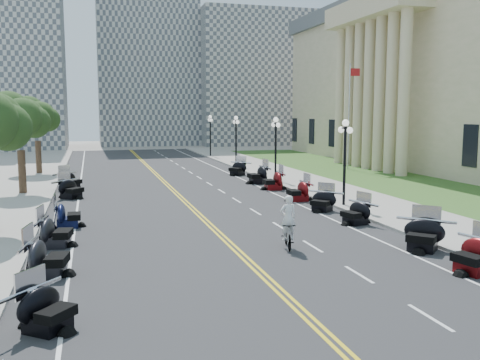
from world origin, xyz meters
TOP-DOWN VIEW (x-y plane):
  - ground at (0.00, 0.00)m, footprint 160.00×160.00m
  - road at (0.00, 10.00)m, footprint 16.00×90.00m
  - centerline_yellow_a at (-0.12, 10.00)m, footprint 0.12×90.00m
  - centerline_yellow_b at (0.12, 10.00)m, footprint 0.12×90.00m
  - edge_line_north at (6.40, 10.00)m, footprint 0.12×90.00m
  - edge_line_south at (-6.40, 10.00)m, footprint 0.12×90.00m
  - lane_dash_3 at (3.20, -12.00)m, footprint 0.12×2.00m
  - lane_dash_4 at (3.20, -8.00)m, footprint 0.12×2.00m
  - lane_dash_5 at (3.20, -4.00)m, footprint 0.12×2.00m
  - lane_dash_6 at (3.20, 0.00)m, footprint 0.12×2.00m
  - lane_dash_7 at (3.20, 4.00)m, footprint 0.12×2.00m
  - lane_dash_8 at (3.20, 8.00)m, footprint 0.12×2.00m
  - lane_dash_9 at (3.20, 12.00)m, footprint 0.12×2.00m
  - lane_dash_10 at (3.20, 16.00)m, footprint 0.12×2.00m
  - lane_dash_11 at (3.20, 20.00)m, footprint 0.12×2.00m
  - lane_dash_12 at (3.20, 24.00)m, footprint 0.12×2.00m
  - lane_dash_13 at (3.20, 28.00)m, footprint 0.12×2.00m
  - lane_dash_14 at (3.20, 32.00)m, footprint 0.12×2.00m
  - lane_dash_15 at (3.20, 36.00)m, footprint 0.12×2.00m
  - lane_dash_16 at (3.20, 40.00)m, footprint 0.12×2.00m
  - lane_dash_17 at (3.20, 44.00)m, footprint 0.12×2.00m
  - lane_dash_18 at (3.20, 48.00)m, footprint 0.12×2.00m
  - lane_dash_19 at (3.20, 52.00)m, footprint 0.12×2.00m
  - sidewalk_north at (10.50, 10.00)m, footprint 5.00×90.00m
  - sidewalk_south at (-10.50, 10.00)m, footprint 5.00×90.00m
  - lawn at (17.50, 18.00)m, footprint 9.00×60.00m
  - civic_building at (32.00, 22.00)m, footprint 26.00×51.00m
  - distant_block_b at (4.00, 68.00)m, footprint 16.00×12.00m
  - distant_block_c at (22.00, 65.00)m, footprint 20.00×14.00m
  - street_lamp_2 at (8.60, 4.00)m, footprint 0.50×1.20m
  - street_lamp_3 at (8.60, 16.00)m, footprint 0.50×1.20m
  - street_lamp_4 at (8.60, 28.00)m, footprint 0.50×1.20m
  - street_lamp_5 at (8.60, 40.00)m, footprint 0.50×1.20m
  - flagpole at (18.00, 22.00)m, footprint 1.10×0.20m
  - tree_3 at (-10.00, 14.00)m, footprint 4.80×4.80m
  - tree_4 at (-10.00, 26.00)m, footprint 4.80×4.80m
  - motorcycle_n_3 at (7.09, -8.95)m, footprint 2.40×2.40m
  - motorcycle_n_4 at (7.19, -5.80)m, footprint 2.88×2.88m
  - motorcycle_n_5 at (7.00, -0.49)m, footprint 2.22×2.22m
  - motorcycle_n_6 at (6.86, 3.15)m, footprint 2.56×2.56m
  - motorcycle_n_7 at (6.87, 6.75)m, footprint 2.01×2.01m
  - motorcycle_n_8 at (6.93, 11.73)m, footprint 2.23×2.23m
  - motorcycle_n_9 at (6.86, 15.11)m, footprint 2.30×2.30m
  - motorcycle_n_10 at (6.75, 20.76)m, footprint 2.70×2.70m
  - motorcycle_s_3 at (-6.73, -10.14)m, footprint 2.56×2.56m
  - motorcycle_s_4 at (-7.07, -5.34)m, footprint 2.40×2.40m
  - motorcycle_s_5 at (-7.05, -1.22)m, footprint 2.31×2.31m
  - motorcycle_s_6 at (-6.72, 2.57)m, footprint 1.93×1.93m
  - motorcycle_s_8 at (-6.84, 11.56)m, footprint 2.78×2.78m
  - motorcycle_s_9 at (-7.02, 15.80)m, footprint 2.83×2.83m
  - bicycle at (2.09, -4.03)m, footprint 0.94×1.92m
  - cyclist_rider at (2.09, -4.03)m, footprint 0.68×0.44m

SIDE VIEW (x-z plane):
  - ground at x=0.00m, z-range 0.00..0.00m
  - road at x=0.00m, z-range 0.00..0.01m
  - centerline_yellow_a at x=-0.12m, z-range 0.01..0.01m
  - centerline_yellow_b at x=0.12m, z-range 0.01..0.01m
  - edge_line_north at x=6.40m, z-range 0.01..0.01m
  - edge_line_south at x=-6.40m, z-range 0.01..0.01m
  - lane_dash_3 at x=3.20m, z-range 0.01..0.01m
  - lane_dash_4 at x=3.20m, z-range 0.01..0.01m
  - lane_dash_5 at x=3.20m, z-range 0.01..0.01m
  - lane_dash_6 at x=3.20m, z-range 0.01..0.01m
  - lane_dash_7 at x=3.20m, z-range 0.01..0.01m
  - lane_dash_8 at x=3.20m, z-range 0.01..0.01m
  - lane_dash_9 at x=3.20m, z-range 0.01..0.01m
  - lane_dash_10 at x=3.20m, z-range 0.01..0.01m
  - lane_dash_11 at x=3.20m, z-range 0.01..0.01m
  - lane_dash_12 at x=3.20m, z-range 0.01..0.01m
  - lane_dash_13 at x=3.20m, z-range 0.01..0.01m
  - lane_dash_14 at x=3.20m, z-range 0.01..0.01m
  - lane_dash_15 at x=3.20m, z-range 0.01..0.01m
  - lane_dash_16 at x=3.20m, z-range 0.01..0.01m
  - lane_dash_17 at x=3.20m, z-range 0.01..0.01m
  - lane_dash_18 at x=3.20m, z-range 0.01..0.01m
  - lane_dash_19 at x=3.20m, z-range 0.01..0.01m
  - lawn at x=17.50m, z-range 0.00..0.10m
  - sidewalk_north at x=10.50m, z-range 0.00..0.15m
  - sidewalk_south at x=-10.50m, z-range 0.00..0.15m
  - bicycle at x=2.09m, z-range 0.00..1.11m
  - motorcycle_n_6 at x=6.86m, z-range 0.00..1.27m
  - motorcycle_s_3 at x=-6.73m, z-range 0.00..1.27m
  - motorcycle_n_5 at x=7.00m, z-range 0.00..1.28m
  - motorcycle_s_6 at x=-6.72m, z-range 0.00..1.34m
  - motorcycle_n_10 at x=6.75m, z-range 0.00..1.35m
  - motorcycle_s_8 at x=-6.84m, z-range 0.00..1.38m
  - motorcycle_n_7 at x=6.87m, z-range 0.00..1.39m
  - motorcycle_n_3 at x=7.09m, z-range 0.00..1.40m
  - motorcycle_s_5 at x=-7.05m, z-range 0.00..1.40m
  - motorcycle_s_9 at x=-7.02m, z-range 0.00..1.40m
  - motorcycle_n_4 at x=7.19m, z-range 0.00..1.43m
  - motorcycle_s_4 at x=-7.07m, z-range 0.00..1.45m
  - motorcycle_n_8 at x=6.93m, z-range 0.00..1.46m
  - motorcycle_n_9 at x=6.86m, z-range 0.00..1.54m
  - cyclist_rider at x=2.09m, z-range 1.11..2.96m
  - street_lamp_2 at x=8.60m, z-range 0.15..5.05m
  - street_lamp_3 at x=8.60m, z-range 0.15..5.05m
  - street_lamp_4 at x=8.60m, z-range 0.15..5.05m
  - street_lamp_5 at x=8.60m, z-range 0.15..5.05m
  - tree_3 at x=-10.00m, z-range 0.15..9.35m
  - tree_4 at x=-10.00m, z-range 0.15..9.35m
  - flagpole at x=18.00m, z-range 0.00..10.00m
  - civic_building at x=32.00m, z-range 0.00..17.80m
  - distant_block_c at x=22.00m, z-range 0.00..22.00m
  - distant_block_b at x=4.00m, z-range 0.00..30.00m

